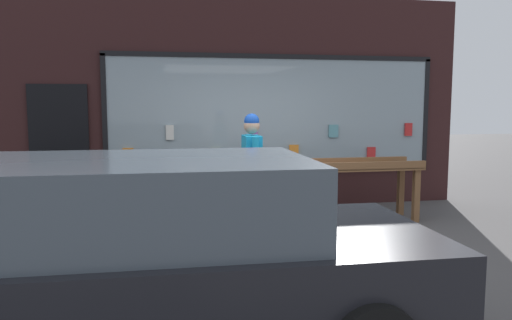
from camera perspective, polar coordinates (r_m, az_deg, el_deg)
The scene contains 8 objects.
ground_plane at distance 6.45m, azimuth 1.96°, elevation -9.72°, with size 40.00×40.00×0.00m, color #474444.
shopfront_facade at distance 8.53m, azimuth -1.68°, elevation 6.40°, with size 7.79×0.29×3.61m.
display_table_left at distance 7.18m, azimuth -10.79°, elevation -2.45°, with size 2.29×0.67×0.88m.
display_table_right at distance 7.70m, azimuth 10.18°, elevation -1.41°, with size 2.29×0.70×0.95m.
person_browsing at distance 6.78m, azimuth -0.49°, elevation -0.52°, with size 0.23×0.66×1.66m.
small_dog at distance 6.64m, azimuth -3.60°, elevation -6.81°, with size 0.30×0.63×0.41m.
sandwich_board_sign at distance 7.57m, azimuth -26.41°, elevation -4.46°, with size 0.74×0.96×0.87m.
parked_car at distance 3.75m, azimuth -12.98°, elevation -10.08°, with size 4.36×1.98×1.41m.
Camera 1 is at (-1.42, -6.02, 1.80)m, focal length 35.00 mm.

